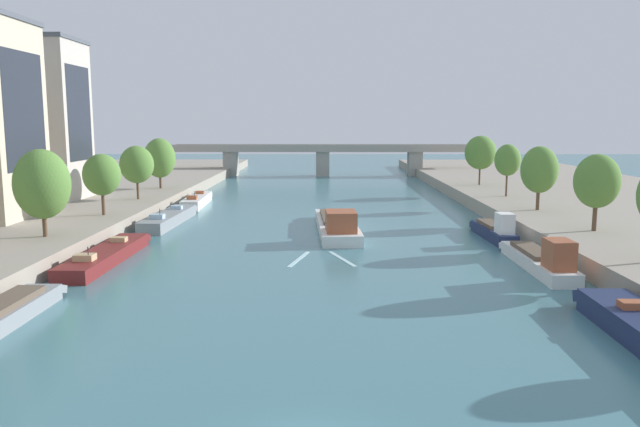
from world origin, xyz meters
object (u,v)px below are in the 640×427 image
(tree_left_by_lamp, at_px, (42,184))
(tree_right_third, at_px, (508,160))
(moored_boat_left_end, at_px, (197,200))
(tree_left_nearest, at_px, (160,158))
(bridge_far, at_px, (323,156))
(barge_midriver, at_px, (337,224))
(moored_boat_right_near, at_px, (540,259))
(moored_boat_right_gap_after, at_px, (494,230))
(tree_right_by_lamp, at_px, (480,153))
(tree_left_far, at_px, (137,165))
(tree_right_far, at_px, (597,181))
(moored_boat_left_midway, at_px, (169,218))
(moored_boat_left_downstream, at_px, (107,255))
(tree_right_nearest, at_px, (539,170))
(tree_left_midway, at_px, (102,175))

(tree_left_by_lamp, bearing_deg, tree_right_third, 31.61)
(moored_boat_left_end, relative_size, tree_left_nearest, 1.87)
(tree_left_nearest, relative_size, bridge_far, 0.12)
(barge_midriver, relative_size, moored_boat_right_near, 1.43)
(tree_left_by_lamp, bearing_deg, moored_boat_right_gap_after, 11.31)
(barge_midriver, bearing_deg, tree_right_third, 38.26)
(moored_boat_left_end, relative_size, tree_right_third, 2.01)
(tree_left_by_lamp, xyz_separation_m, tree_right_by_lamp, (47.44, 43.91, 0.49))
(moored_boat_right_gap_after, bearing_deg, tree_left_by_lamp, -168.69)
(barge_midriver, bearing_deg, moored_boat_left_end, 131.79)
(moored_boat_left_end, bearing_deg, tree_left_nearest, 137.26)
(tree_left_by_lamp, bearing_deg, barge_midriver, 24.70)
(moored_boat_left_end, height_order, moored_boat_right_gap_after, moored_boat_right_gap_after)
(moored_boat_left_end, height_order, bridge_far, bridge_far)
(moored_boat_right_near, distance_m, tree_left_far, 50.61)
(tree_right_far, xyz_separation_m, tree_right_by_lamp, (-0.28, 40.69, 0.51))
(tree_right_far, bearing_deg, moored_boat_right_gap_after, 147.37)
(moored_boat_right_gap_after, bearing_deg, tree_left_far, 156.18)
(barge_midriver, height_order, tree_right_by_lamp, tree_right_by_lamp)
(moored_boat_right_gap_after, xyz_separation_m, tree_left_far, (-39.98, 17.65, 5.14))
(moored_boat_left_midway, bearing_deg, tree_right_third, 16.45)
(tree_left_nearest, xyz_separation_m, bridge_far, (23.48, 41.08, -1.88))
(barge_midriver, height_order, moored_boat_right_gap_after, barge_midriver)
(moored_boat_right_gap_after, relative_size, tree_left_far, 1.58)
(moored_boat_right_gap_after, xyz_separation_m, tree_left_by_lamp, (-40.19, -8.04, 5.25))
(barge_midriver, bearing_deg, bridge_far, 91.49)
(tree_left_far, distance_m, tree_right_third, 47.24)
(moored_boat_right_gap_after, bearing_deg, moored_boat_left_downstream, -163.56)
(moored_boat_right_near, relative_size, tree_right_nearest, 1.90)
(moored_boat_left_downstream, relative_size, bridge_far, 0.25)
(moored_boat_left_downstream, bearing_deg, tree_right_third, 36.98)
(tree_right_nearest, bearing_deg, tree_right_far, -87.50)
(tree_right_third, bearing_deg, moored_boat_left_midway, -163.55)
(moored_boat_left_midway, height_order, bridge_far, bridge_far)
(bridge_far, bearing_deg, tree_left_nearest, -119.75)
(barge_midriver, relative_size, tree_right_by_lamp, 2.53)
(moored_boat_right_gap_after, distance_m, tree_left_midway, 40.14)
(tree_right_nearest, bearing_deg, moored_boat_left_end, 158.70)
(moored_boat_left_end, bearing_deg, barge_midriver, -48.21)
(moored_boat_left_downstream, bearing_deg, bridge_far, 78.03)
(barge_midriver, distance_m, bridge_far, 68.15)
(moored_boat_right_near, distance_m, tree_right_far, 12.14)
(moored_boat_right_gap_after, relative_size, tree_right_third, 1.56)
(tree_right_far, bearing_deg, moored_boat_right_near, -132.83)
(moored_boat_right_gap_after, distance_m, tree_right_third, 22.93)
(moored_boat_left_end, bearing_deg, tree_left_midway, -105.62)
(moored_boat_left_end, distance_m, tree_left_midway, 21.50)
(moored_boat_left_midway, xyz_separation_m, moored_boat_left_end, (-0.05, 15.42, 0.03))
(moored_boat_left_downstream, height_order, tree_left_midway, tree_left_midway)
(tree_left_midway, height_order, tree_left_far, tree_left_far)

